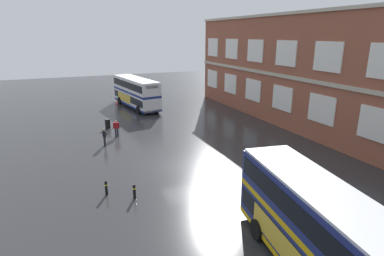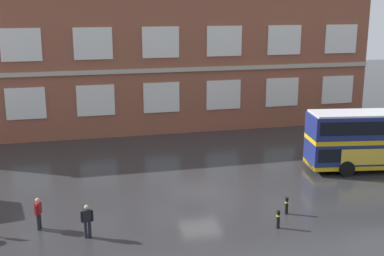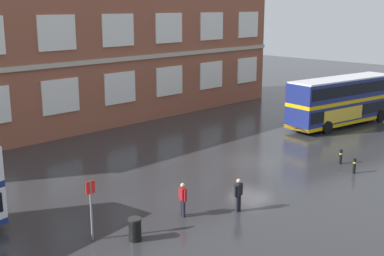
{
  "view_description": "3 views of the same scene",
  "coord_description": "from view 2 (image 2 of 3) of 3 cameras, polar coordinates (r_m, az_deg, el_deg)",
  "views": [
    {
      "loc": [
        21.36,
        -8.0,
        9.9
      ],
      "look_at": [
        -3.34,
        2.51,
        1.86
      ],
      "focal_mm": 29.37,
      "sensor_mm": 36.0,
      "label": 1
    },
    {
      "loc": [
        -7.35,
        -27.92,
        11.24
      ],
      "look_at": [
        0.32,
        3.45,
        3.14
      ],
      "focal_mm": 46.88,
      "sensor_mm": 36.0,
      "label": 2
    },
    {
      "loc": [
        -25.45,
        -19.75,
        9.97
      ],
      "look_at": [
        -1.35,
        4.04,
        1.82
      ],
      "focal_mm": 47.85,
      "sensor_mm": 36.0,
      "label": 3
    }
  ],
  "objects": [
    {
      "name": "safety_bollard_west",
      "position": [
        26.38,
        9.78,
        -10.18
      ],
      "size": [
        0.19,
        0.19,
        0.95
      ],
      "color": "black",
      "rests_on": "ground"
    },
    {
      "name": "second_passenger",
      "position": [
        25.4,
        -11.85,
        -10.18
      ],
      "size": [
        0.64,
        0.27,
        1.7
      ],
      "color": "black",
      "rests_on": "ground"
    },
    {
      "name": "safety_bollard_east",
      "position": [
        28.12,
        10.71,
        -8.65
      ],
      "size": [
        0.19,
        0.19,
        0.95
      ],
      "color": "black",
      "rests_on": "ground"
    },
    {
      "name": "ground_plane",
      "position": [
        32.8,
        0.05,
        -5.96
      ],
      "size": [
        120.0,
        120.0,
        0.0
      ],
      "primitive_type": "plane",
      "color": "#2B2B2D"
    },
    {
      "name": "brick_terminal_building",
      "position": [
        46.45,
        -7.86,
        7.34
      ],
      "size": [
        44.7,
        8.19,
        12.07
      ],
      "color": "brown",
      "rests_on": "ground"
    },
    {
      "name": "waiting_passenger",
      "position": [
        26.86,
        -17.08,
        -9.15
      ],
      "size": [
        0.35,
        0.63,
        1.7
      ],
      "color": "black",
      "rests_on": "ground"
    }
  ]
}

